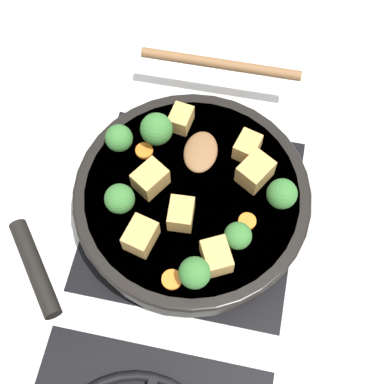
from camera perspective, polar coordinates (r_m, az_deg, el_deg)
The scene contains 20 objects.
ground_plane at distance 0.82m, azimuth 0.00°, elevation -2.34°, with size 2.40×2.40×0.00m, color silver.
front_burner_grate at distance 0.81m, azimuth 0.00°, elevation -2.01°, with size 0.31×0.31×0.03m.
skillet_pan at distance 0.76m, azimuth -0.12°, elevation -0.78°, with size 0.40×0.38×0.05m.
wooden_spoon at distance 0.82m, azimuth 2.07°, elevation 9.93°, with size 0.25×0.20×0.02m.
tofu_cube_center_large at distance 0.76m, azimuth 5.92°, elevation 4.82°, with size 0.04×0.03×0.03m, color tan.
tofu_cube_near_handle at distance 0.73m, azimuth -4.54°, elevation 1.12°, with size 0.04×0.03×0.03m, color tan.
tofu_cube_east_chunk at distance 0.69m, azimuth 2.62°, elevation -6.89°, with size 0.04×0.03×0.03m, color tan.
tofu_cube_west_chunk at distance 0.70m, azimuth -5.49°, elevation -4.71°, with size 0.04×0.03×0.03m, color tan.
tofu_cube_back_piece at distance 0.71m, azimuth -1.18°, elevation -2.34°, with size 0.04×0.03×0.03m, color tan.
tofu_cube_front_piece at distance 0.79m, azimuth -1.19°, elevation 7.81°, with size 0.04×0.03×0.03m, color tan.
tofu_cube_mid_small at distance 0.74m, azimuth 6.76°, elevation 2.18°, with size 0.05×0.04×0.04m, color tan.
broccoli_floret_near_spoon at distance 0.72m, azimuth 9.57°, elevation -0.21°, with size 0.04×0.04×0.05m.
broccoli_floret_center_top at distance 0.76m, azimuth -7.79°, elevation 5.69°, with size 0.04×0.04×0.05m.
broccoli_floret_east_rim at distance 0.67m, azimuth 0.29°, elevation -8.62°, with size 0.04×0.04×0.05m.
broccoli_floret_west_rim at distance 0.76m, azimuth -3.82°, elevation 6.70°, with size 0.05×0.05×0.05m.
broccoli_floret_north_edge at distance 0.72m, azimuth -7.72°, elevation -0.74°, with size 0.04×0.04×0.05m.
broccoli_floret_south_cluster at distance 0.70m, azimuth 4.91°, elevation -4.68°, with size 0.04×0.04×0.04m.
carrot_slice_orange_thin at distance 0.73m, azimuth 5.91°, elevation -3.12°, with size 0.02×0.02×0.01m, color orange.
carrot_slice_near_center at distance 0.70m, azimuth -2.22°, elevation -9.31°, with size 0.03×0.03×0.01m, color orange.
carrot_slice_edge_slice at distance 0.78m, azimuth -5.12°, elevation 4.42°, with size 0.03×0.03×0.01m, color orange.
Camera 1 is at (-0.06, 0.31, 0.75)m, focal length 50.00 mm.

